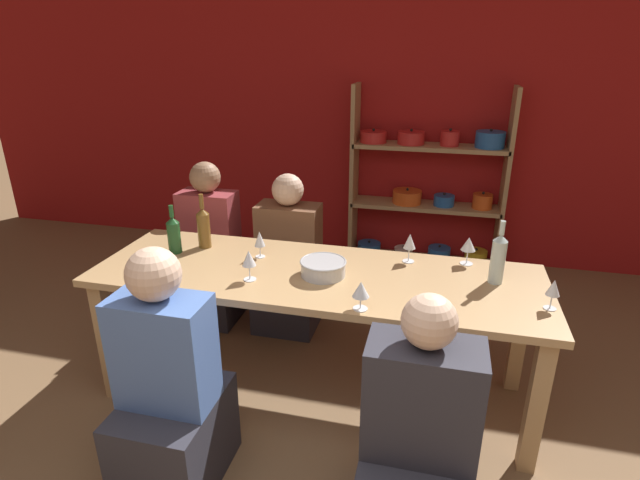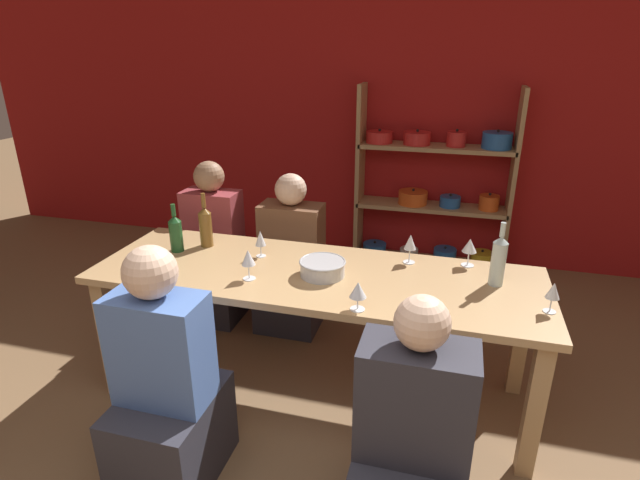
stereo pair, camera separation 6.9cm
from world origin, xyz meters
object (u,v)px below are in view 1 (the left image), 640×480
(wine_glass_empty_a, at_px, (553,289))
(wine_glass_empty_b, at_px, (361,290))
(mixing_bowl, at_px, (323,267))
(wine_bottle_dark, at_px, (174,234))
(shelf_unit, at_px, (428,194))
(person_near_a, at_px, (417,454))
(wine_glass_white_d, at_px, (468,245))
(wine_bottle_green, at_px, (204,227))
(wine_glass_white_c, at_px, (249,259))
(person_near_b, at_px, (171,402))
(dining_table, at_px, (316,288))
(wine_glass_white_b, at_px, (410,242))
(wine_glass_white_a, at_px, (260,240))
(wine_bottle_amber, at_px, (498,258))
(person_far_a, at_px, (290,271))
(person_far_b, at_px, (212,262))

(wine_glass_empty_a, height_order, wine_glass_empty_b, wine_glass_empty_a)
(mixing_bowl, xyz_separation_m, wine_bottle_dark, (-0.92, 0.10, 0.07))
(shelf_unit, distance_m, person_near_a, 2.86)
(wine_glass_white_d, bearing_deg, wine_bottle_green, -175.47)
(wine_glass_white_c, height_order, person_near_b, person_near_b)
(wine_glass_empty_a, xyz_separation_m, person_near_b, (-1.64, -0.64, -0.45))
(dining_table, xyz_separation_m, person_near_a, (0.62, -0.78, -0.28))
(dining_table, height_order, wine_glass_white_b, wine_glass_white_b)
(dining_table, relative_size, person_near_b, 2.06)
(mixing_bowl, bearing_deg, wine_glass_white_c, -157.98)
(wine_bottle_green, height_order, wine_glass_white_c, wine_bottle_green)
(wine_glass_white_b, height_order, wine_glass_empty_b, wine_glass_white_b)
(wine_glass_white_a, bearing_deg, wine_glass_white_d, 9.09)
(mixing_bowl, bearing_deg, shelf_unit, 77.41)
(wine_bottle_dark, bearing_deg, wine_glass_white_a, 6.22)
(wine_bottle_green, relative_size, person_near_b, 0.28)
(wine_glass_empty_b, height_order, wine_glass_white_d, wine_glass_white_d)
(shelf_unit, height_order, wine_bottle_green, shelf_unit)
(dining_table, distance_m, wine_glass_white_a, 0.44)
(wine_glass_white_a, height_order, wine_glass_white_d, wine_glass_white_d)
(mixing_bowl, relative_size, person_near_b, 0.21)
(dining_table, bearing_deg, shelf_unit, 76.00)
(shelf_unit, distance_m, wine_glass_empty_a, 2.29)
(wine_bottle_amber, bearing_deg, wine_glass_white_c, -167.45)
(wine_bottle_amber, bearing_deg, wine_glass_white_b, 160.85)
(wine_glass_white_c, distance_m, person_near_a, 1.22)
(person_near_a, bearing_deg, wine_glass_white_d, 80.73)
(wine_glass_white_a, distance_m, wine_glass_white_c, 0.30)
(person_far_a, relative_size, person_near_b, 0.95)
(wine_glass_empty_b, bearing_deg, wine_glass_empty_a, 14.04)
(wine_glass_empty_b, height_order, person_near_a, person_near_a)
(wine_bottle_dark, relative_size, person_near_b, 0.25)
(wine_bottle_dark, relative_size, wine_glass_white_c, 1.77)
(shelf_unit, relative_size, wine_glass_white_a, 10.22)
(wine_glass_white_b, xyz_separation_m, person_near_a, (0.14, -1.04, -0.50))
(mixing_bowl, relative_size, person_far_a, 0.22)
(shelf_unit, xyz_separation_m, person_far_a, (-0.90, -1.32, -0.27))
(dining_table, xyz_separation_m, wine_glass_white_a, (-0.36, 0.13, 0.20))
(dining_table, height_order, wine_glass_white_c, wine_glass_white_c)
(shelf_unit, xyz_separation_m, wine_glass_white_b, (-0.04, -1.80, 0.23))
(wine_glass_white_d, xyz_separation_m, person_near_b, (-1.28, -1.08, -0.46))
(wine_glass_white_d, relative_size, person_far_a, 0.14)
(dining_table, xyz_separation_m, wine_bottle_green, (-0.74, 0.19, 0.23))
(dining_table, relative_size, person_far_b, 2.06)
(mixing_bowl, bearing_deg, person_near_a, -52.90)
(wine_glass_white_a, distance_m, wine_glass_empty_b, 0.81)
(mixing_bowl, distance_m, person_far_a, 0.98)
(wine_bottle_amber, height_order, wine_glass_white_b, wine_bottle_amber)
(person_far_b, bearing_deg, mixing_bowl, 144.50)
(wine_glass_empty_a, height_order, person_far_b, person_far_b)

